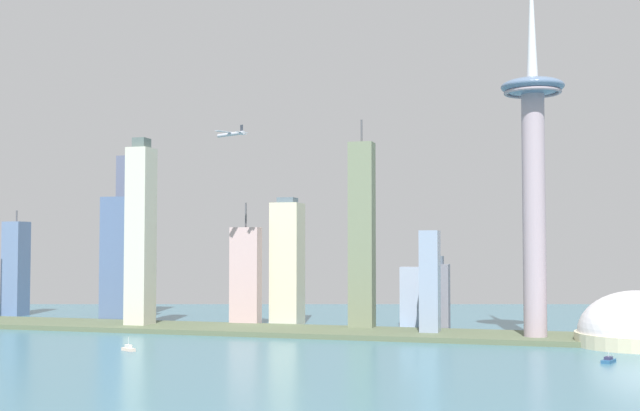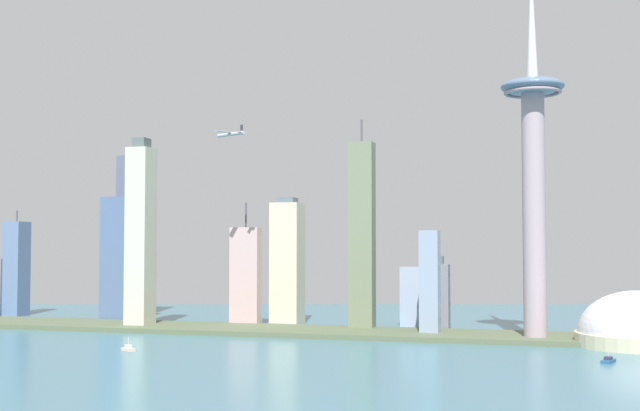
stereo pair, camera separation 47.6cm
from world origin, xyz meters
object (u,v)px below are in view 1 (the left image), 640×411
observation_tower (533,155)px  airplane (231,134)px  skyscraper_2 (130,236)px  boat_1 (128,349)px  skyscraper_10 (362,237)px  boat_3 (608,360)px  skyscraper_5 (246,277)px  skyscraper_7 (430,284)px  skyscraper_9 (141,236)px  stadium_dome (638,334)px  skyscraper_0 (287,263)px  skyscraper_4 (435,296)px  skyscraper_6 (411,297)px  skyscraper_8 (118,260)px  skyscraper_3 (16,269)px

observation_tower → airplane: (-237.67, -14.71, 22.49)m
skyscraper_2 → boat_1: size_ratio=12.45×
skyscraper_2 → skyscraper_10: skyscraper_10 is taller
boat_3 → boat_1: bearing=114.9°
skyscraper_5 → airplane: size_ratio=3.62×
skyscraper_7 → skyscraper_9: size_ratio=0.51×
stadium_dome → skyscraper_10: skyscraper_10 is taller
skyscraper_2 → skyscraper_0: bearing=-9.6°
skyscraper_4 → skyscraper_7: 41.41m
skyscraper_4 → boat_1: size_ratio=4.87×
skyscraper_4 → skyscraper_5: 166.19m
skyscraper_2 → airplane: bearing=-37.5°
observation_tower → skyscraper_0: 245.17m
skyscraper_5 → boat_3: 329.32m
skyscraper_9 → skyscraper_6: bearing=18.7°
skyscraper_4 → skyscraper_7: (1.70, -39.48, 12.36)m
skyscraper_5 → airplane: (9.62, -60.83, 118.34)m
skyscraper_0 → skyscraper_5: (-29.31, -28.49, -11.99)m
skyscraper_7 → skyscraper_8: skyscraper_8 is taller
skyscraper_3 → skyscraper_9: size_ratio=0.65×
skyscraper_6 → skyscraper_9: 240.52m
skyscraper_9 → skyscraper_4: bearing=10.4°
skyscraper_7 → airplane: bearing=-170.3°
skyscraper_0 → skyscraper_4: size_ratio=1.83×
stadium_dome → skyscraper_4: skyscraper_4 is taller
skyscraper_5 → boat_1: bearing=-96.0°
skyscraper_8 → airplane: 186.92m
skyscraper_0 → skyscraper_7: (137.85, -62.35, -14.14)m
observation_tower → skyscraper_2: bearing=165.2°
skyscraper_0 → skyscraper_3: size_ratio=1.07×
boat_1 → observation_tower: bearing=-123.3°
skyscraper_0 → boat_1: (-47.73, -203.17, -54.23)m
skyscraper_7 → skyscraper_0: bearing=155.7°
skyscraper_9 → boat_1: bearing=-64.9°
skyscraper_10 → skyscraper_7: bearing=-20.7°
skyscraper_6 → skyscraper_9: bearing=-161.3°
stadium_dome → skyscraper_2: bearing=166.2°
skyscraper_3 → boat_3: size_ratio=7.15×
skyscraper_10 → observation_tower: bearing=-14.0°
skyscraper_8 → skyscraper_6: bearing=5.8°
boat_3 → skyscraper_9: bearing=93.8°
skyscraper_8 → boat_3: skyscraper_8 is taller
skyscraper_0 → skyscraper_10: skyscraper_10 is taller
skyscraper_9 → observation_tower: bearing=-1.1°
stadium_dome → boat_3: stadium_dome is taller
skyscraper_5 → stadium_dome: bearing=-10.0°
boat_1 → boat_3: bearing=-143.8°
skyscraper_3 → boat_1: 334.14m
skyscraper_8 → skyscraper_10: (237.11, -19.08, 20.67)m
skyscraper_9 → skyscraper_10: bearing=8.6°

